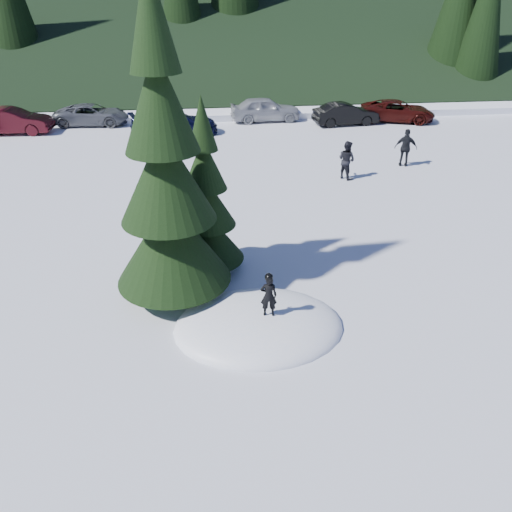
{
  "coord_description": "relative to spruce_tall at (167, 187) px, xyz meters",
  "views": [
    {
      "loc": [
        -1.25,
        -10.54,
        8.0
      ],
      "look_at": [
        0.14,
        1.88,
        1.1
      ],
      "focal_mm": 35.0,
      "sensor_mm": 36.0,
      "label": 1
    }
  ],
  "objects": [
    {
      "name": "spruce_short",
      "position": [
        1.0,
        1.4,
        -1.22
      ],
      "size": [
        2.2,
        2.2,
        5.37
      ],
      "color": "black",
      "rests_on": "ground"
    },
    {
      "name": "car_4",
      "position": [
        5.18,
        20.18,
        -2.56
      ],
      "size": [
        4.58,
        2.06,
        1.53
      ],
      "primitive_type": "imported",
      "rotation": [
        0.0,
        0.0,
        1.63
      ],
      "color": "#93969B",
      "rests_on": "ground"
    },
    {
      "name": "car_5",
      "position": [
        10.12,
        18.66,
        -2.65
      ],
      "size": [
        4.23,
        1.91,
        1.35
      ],
      "primitive_type": "imported",
      "rotation": [
        0.0,
        0.0,
        1.69
      ],
      "color": "black",
      "rests_on": "ground"
    },
    {
      "name": "ground",
      "position": [
        2.2,
        -1.8,
        -3.32
      ],
      "size": [
        200.0,
        200.0,
        0.0
      ],
      "primitive_type": "plane",
      "color": "white",
      "rests_on": "ground"
    },
    {
      "name": "adult_0",
      "position": [
        7.49,
        9.05,
        -2.45
      ],
      "size": [
        1.03,
        1.07,
        1.74
      ],
      "primitive_type": "imported",
      "rotation": [
        0.0,
        0.0,
        2.21
      ],
      "color": "black",
      "rests_on": "ground"
    },
    {
      "name": "snow_mound",
      "position": [
        2.2,
        -1.8,
        -3.32
      ],
      "size": [
        4.48,
        3.52,
        0.96
      ],
      "primitive_type": "ellipsoid",
      "color": "white",
      "rests_on": "ground"
    },
    {
      "name": "adult_1",
      "position": [
        10.83,
        10.43,
        -2.41
      ],
      "size": [
        1.15,
        0.77,
        1.82
      ],
      "primitive_type": "imported",
      "rotation": [
        0.0,
        0.0,
        2.8
      ],
      "color": "black",
      "rests_on": "ground"
    },
    {
      "name": "car_3",
      "position": [
        -0.53,
        17.25,
        -2.58
      ],
      "size": [
        5.44,
        3.42,
        1.47
      ],
      "primitive_type": "imported",
      "rotation": [
        0.0,
        0.0,
        1.86
      ],
      "color": "black",
      "rests_on": "ground"
    },
    {
      "name": "child_skier",
      "position": [
        2.43,
        -1.94,
        -2.26
      ],
      "size": [
        0.45,
        0.32,
        1.16
      ],
      "primitive_type": "imported",
      "rotation": [
        0.0,
        0.0,
        3.03
      ],
      "color": "black",
      "rests_on": "snow_mound"
    },
    {
      "name": "car_1",
      "position": [
        -10.14,
        18.8,
        -2.57
      ],
      "size": [
        4.57,
        1.7,
        1.49
      ],
      "primitive_type": "imported",
      "rotation": [
        0.0,
        0.0,
        1.54
      ],
      "color": "#360910",
      "rests_on": "ground"
    },
    {
      "name": "car_6",
      "position": [
        13.69,
        19.21,
        -2.66
      ],
      "size": [
        5.15,
        3.51,
        1.31
      ],
      "primitive_type": "imported",
      "rotation": [
        0.0,
        0.0,
        1.26
      ],
      "color": "#340C09",
      "rests_on": "ground"
    },
    {
      "name": "car_2",
      "position": [
        -5.8,
        20.44,
        -2.68
      ],
      "size": [
        4.71,
        2.43,
        1.27
      ],
      "primitive_type": "imported",
      "rotation": [
        0.0,
        0.0,
        1.5
      ],
      "color": "#55585D",
      "rests_on": "ground"
    },
    {
      "name": "spruce_tall",
      "position": [
        0.0,
        0.0,
        0.0
      ],
      "size": [
        3.2,
        3.2,
        8.6
      ],
      "color": "black",
      "rests_on": "ground"
    }
  ]
}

